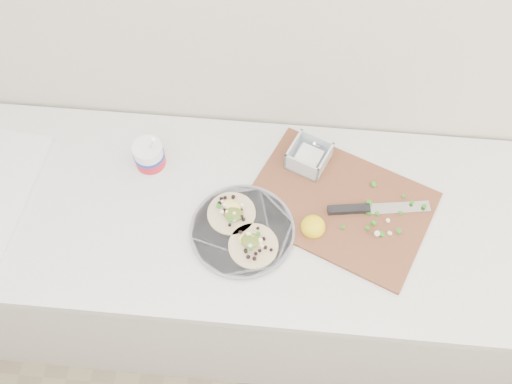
{
  "coord_description": "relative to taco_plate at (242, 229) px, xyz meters",
  "views": [
    {
      "loc": [
        0.32,
        0.63,
        2.35
      ],
      "look_at": [
        0.24,
        1.45,
        0.96
      ],
      "focal_mm": 40.0,
      "sensor_mm": 36.0,
      "label": 1
    }
  ],
  "objects": [
    {
      "name": "tub",
      "position": [
        -0.29,
        0.19,
        0.05
      ],
      "size": [
        0.09,
        0.09,
        0.2
      ],
      "rotation": [
        0.0,
        0.0,
        0.3
      ],
      "color": "white",
      "rests_on": "counter"
    },
    {
      "name": "cutboard",
      "position": [
        0.27,
        0.13,
        0.0
      ],
      "size": [
        0.61,
        0.52,
        0.08
      ],
      "rotation": [
        0.0,
        0.0,
        -0.4
      ],
      "color": "brown",
      "rests_on": "counter"
    },
    {
      "name": "counter",
      "position": [
        -0.21,
        0.08,
        -0.47
      ],
      "size": [
        2.44,
        0.66,
        0.9
      ],
      "color": "silver",
      "rests_on": "ground"
    },
    {
      "name": "taco_plate",
      "position": [
        0.0,
        0.0,
        0.0
      ],
      "size": [
        0.3,
        0.3,
        0.04
      ],
      "rotation": [
        0.0,
        0.0,
        0.38
      ],
      "color": "slate",
      "rests_on": "counter"
    }
  ]
}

